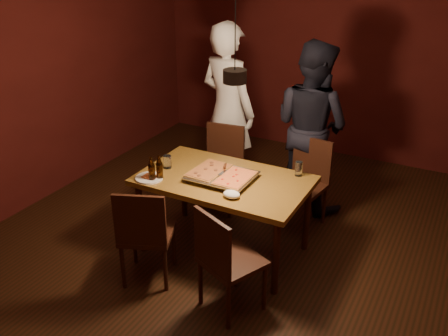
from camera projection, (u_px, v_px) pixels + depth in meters
The scene contains 19 objects.
room_shell at pixel (234, 120), 3.88m from camera, with size 6.00×6.00×6.00m.
dining_table at pixel (224, 186), 4.46m from camera, with size 1.50×0.90×0.75m.
chair_far_left at pixel (222, 159), 5.33m from camera, with size 0.47×0.47×0.49m.
chair_far_right at pixel (306, 175), 4.98m from camera, with size 0.48×0.48×0.49m.
chair_near_left at pixel (144, 228), 4.07m from camera, with size 0.55×0.55×0.49m.
chair_near_right at pixel (224, 254), 3.74m from camera, with size 0.56×0.56×0.49m.
pizza_tray at pixel (222, 177), 4.39m from camera, with size 0.55×0.45×0.05m, color silver.
pizza_meat at pixel (209, 170), 4.44m from camera, with size 0.26×0.42×0.02m, color maroon.
pizza_cheese at pixel (235, 178), 4.31m from camera, with size 0.26×0.41×0.02m, color gold.
spatula at pixel (224, 173), 4.38m from camera, with size 0.09×0.24×0.04m, color silver, non-canonical shape.
beer_bottle_a at pixel (152, 169), 4.33m from camera, with size 0.06×0.06×0.22m.
beer_bottle_b at pixel (159, 167), 4.37m from camera, with size 0.06×0.06×0.22m.
water_glass_left at pixel (167, 162), 4.60m from camera, with size 0.08×0.08×0.12m, color silver.
water_glass_right at pixel (299, 169), 4.45m from camera, with size 0.06×0.06×0.13m, color silver.
plate_slice at pixel (149, 178), 4.41m from camera, with size 0.25×0.25×0.03m.
napkin at pixel (232, 194), 4.09m from camera, with size 0.15×0.11×0.06m, color white.
diner_white at pixel (228, 110), 5.47m from camera, with size 0.70×0.46×1.92m, color silver.
diner_dark at pixel (311, 126), 5.21m from camera, with size 0.87×0.68×1.79m, color black.
pendant_lamp at pixel (235, 75), 3.72m from camera, with size 0.18×0.18×1.10m.
Camera 1 is at (1.65, -3.28, 2.71)m, focal length 40.00 mm.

